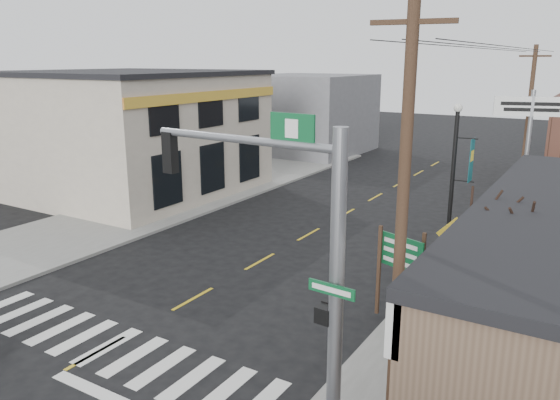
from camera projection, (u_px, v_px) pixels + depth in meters
The scene contains 18 objects.
ground at pixel (96, 353), 14.65m from camera, with size 140.00×140.00×0.00m, color black.
sidewalk_right at pixel (528, 264), 20.85m from camera, with size 6.00×38.00×0.13m, color slate.
sidewalk_left at pixel (173, 202), 29.92m from camera, with size 6.00×38.00×0.13m, color slate.
center_line at pixel (260, 261), 21.26m from camera, with size 0.12×56.00×0.01m, color gold.
crosswalk at pixel (108, 346), 14.98m from camera, with size 11.00×2.20×0.01m, color silver.
left_building at pixel (131, 134), 31.92m from camera, with size 12.00×12.00×6.80m, color #BAAE9B.
bldg_distant_left at pixel (307, 114), 45.85m from camera, with size 9.00×10.00×6.40m, color slate.
traffic_signal_pole at pixel (302, 249), 10.77m from camera, with size 5.16×0.39×6.53m.
guide_sign at pixel (400, 262), 15.86m from camera, with size 1.60×0.13×2.80m.
fire_hydrant at pixel (452, 339), 14.30m from camera, with size 0.23×0.23×0.73m.
ped_crossing_sign at pixel (454, 246), 16.65m from camera, with size 1.13×0.08×2.92m.
lamp_post at pixel (455, 173), 19.92m from camera, with size 0.78×0.61×6.00m.
dance_center_sign at pixel (530, 127), 22.62m from camera, with size 2.97×0.19×6.31m.
bare_tree at pixel (502, 207), 13.14m from camera, with size 2.58×2.58×5.16m.
shrub_front at pixel (514, 376), 12.53m from camera, with size 1.23×1.23×0.92m, color #1A3B1F.
shrub_back at pixel (534, 296), 16.85m from camera, with size 1.16×1.16×0.87m, color black.
utility_pole_near at pixel (401, 224), 10.41m from camera, with size 1.52×0.23×8.72m.
utility_pole_far at pixel (527, 129), 26.74m from camera, with size 1.43×0.21×8.20m.
Camera 1 is at (11.07, -8.66, 7.65)m, focal length 35.00 mm.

